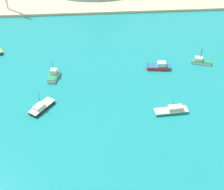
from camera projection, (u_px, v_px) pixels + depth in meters
ground at (96, 137)px, 84.68m from camera, size 260.00×280.00×0.50m
fishing_boat_0 at (159, 66)px, 111.16m from camera, size 8.97×4.05×2.87m
fishing_boat_1 at (172, 110)px, 92.23m from camera, size 10.46×3.63×4.48m
fishing_boat_4 at (41, 107)px, 93.31m from camera, size 7.91×8.98×6.31m
fishing_boat_5 at (200, 61)px, 114.28m from camera, size 8.13×4.93×6.24m
fishing_boat_7 at (54, 75)px, 106.57m from camera, size 4.59×7.63×6.40m
beach_strip at (89, 5)px, 158.36m from camera, size 247.00×21.81×1.20m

